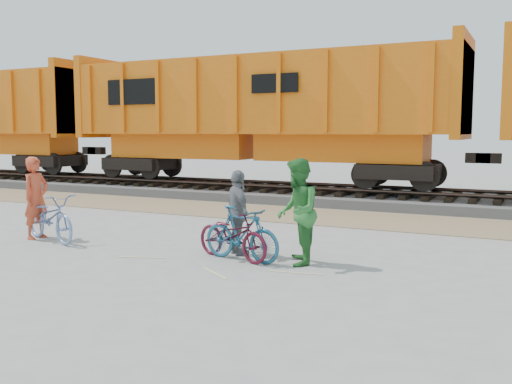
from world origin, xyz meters
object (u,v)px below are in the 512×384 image
at_px(bicycle_blue, 50,217).
at_px(person_woman, 238,213).
at_px(bicycle_teal, 241,234).
at_px(bicycle_maroon, 232,235).
at_px(person_man, 297,212).
at_px(person_solo, 36,198).
at_px(hopper_car_center, 257,112).

relative_size(bicycle_blue, person_woman, 1.21).
distance_m(bicycle_teal, person_woman, 0.62).
height_order(bicycle_blue, person_woman, person_woman).
distance_m(bicycle_teal, bicycle_maroon, 0.21).
height_order(bicycle_teal, person_man, person_man).
bearing_deg(person_solo, hopper_car_center, -6.62).
height_order(bicycle_blue, person_solo, person_solo).
relative_size(bicycle_teal, person_solo, 0.92).
bearing_deg(bicycle_blue, person_solo, 97.03).
distance_m(bicycle_blue, person_solo, 0.64).
xyz_separation_m(bicycle_blue, person_woman, (4.21, 0.59, 0.29)).
bearing_deg(bicycle_maroon, person_woman, 31.03).
relative_size(bicycle_maroon, person_solo, 0.96).
relative_size(bicycle_blue, person_man, 1.04).
bearing_deg(bicycle_teal, bicycle_blue, 102.12).
relative_size(bicycle_maroon, person_man, 0.92).
distance_m(hopper_car_center, bicycle_maroon, 10.33).
bearing_deg(hopper_car_center, bicycle_teal, -65.29).
bearing_deg(bicycle_maroon, bicycle_teal, -84.25).
bearing_deg(person_woman, bicycle_teal, 166.66).
distance_m(hopper_car_center, person_man, 10.62).
relative_size(hopper_car_center, bicycle_maroon, 8.20).
relative_size(hopper_car_center, bicycle_teal, 8.48).
relative_size(bicycle_blue, bicycle_maroon, 1.14).
bearing_deg(hopper_car_center, person_woman, -65.84).
bearing_deg(person_man, bicycle_maroon, -104.22).
height_order(hopper_car_center, person_solo, hopper_car_center).
height_order(bicycle_blue, bicycle_maroon, bicycle_blue).
bearing_deg(bicycle_teal, person_man, -68.48).
distance_m(bicycle_maroon, person_woman, 0.54).
distance_m(hopper_car_center, person_woman, 9.85).
height_order(bicycle_teal, person_solo, person_solo).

